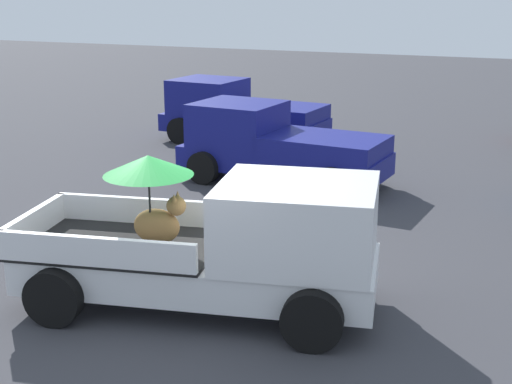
{
  "coord_description": "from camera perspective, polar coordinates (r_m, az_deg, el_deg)",
  "views": [
    {
      "loc": [
        4.53,
        -8.45,
        4.44
      ],
      "look_at": [
        -0.08,
        2.25,
        1.1
      ],
      "focal_mm": 50.62,
      "sensor_mm": 36.0,
      "label": 1
    }
  ],
  "objects": [
    {
      "name": "pickup_truck_far",
      "position": [
        16.78,
        1.54,
        3.72
      ],
      "size": [
        4.93,
        2.47,
        1.8
      ],
      "rotation": [
        0.0,
        0.0,
        3.06
      ],
      "color": "black",
      "rests_on": "ground"
    },
    {
      "name": "pickup_truck_main",
      "position": [
        10.09,
        -2.09,
        -4.15
      ],
      "size": [
        5.33,
        3.07,
        2.19
      ],
      "rotation": [
        0.0,
        0.0,
        0.21
      ],
      "color": "black",
      "rests_on": "ground"
    },
    {
      "name": "pickup_truck_red",
      "position": [
        21.12,
        -1.48,
        6.27
      ],
      "size": [
        4.93,
        2.46,
        1.8
      ],
      "rotation": [
        0.0,
        0.0,
        3.06
      ],
      "color": "black",
      "rests_on": "ground"
    },
    {
      "name": "ground_plane",
      "position": [
        10.57,
        -4.47,
        -8.91
      ],
      "size": [
        80.0,
        80.0,
        0.0
      ],
      "primitive_type": "plane",
      "color": "#38383D"
    }
  ]
}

